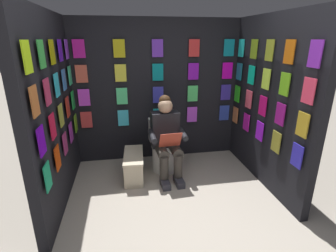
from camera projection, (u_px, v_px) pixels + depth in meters
ground_plane at (185, 237)px, 2.64m from camera, size 30.00×30.00×0.00m
display_wall_back at (157, 91)px, 4.15m from camera, size 2.73×0.14×2.25m
display_wall_left at (269, 103)px, 3.41m from camera, size 0.14×1.97×2.25m
display_wall_right at (53, 113)px, 2.97m from camera, size 0.14×1.97×2.25m
toilet at (164, 148)px, 3.97m from camera, size 0.41×0.56×0.77m
person_reading at (167, 137)px, 3.67m from camera, size 0.54×0.70×1.19m
comic_longbox_near at (134, 165)px, 3.74m from camera, size 0.32×0.70×0.37m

